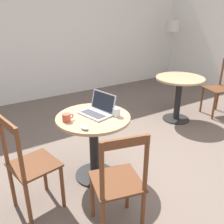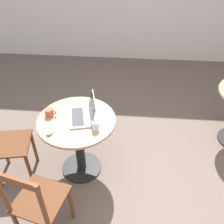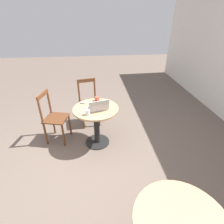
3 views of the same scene
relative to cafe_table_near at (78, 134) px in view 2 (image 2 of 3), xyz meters
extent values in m
plane|color=#66564C|center=(0.63, -0.35, -0.54)|extent=(16.00, 16.00, 0.00)
cylinder|color=black|center=(0.00, 0.00, -0.53)|extent=(0.44, 0.44, 0.02)
cylinder|color=black|center=(0.00, 0.00, -0.17)|extent=(0.10, 0.10, 0.68)
cylinder|color=tan|center=(0.00, 0.00, 0.18)|extent=(0.77, 0.77, 0.03)
cylinder|color=brown|center=(-0.30, -0.51, -0.31)|extent=(0.04, 0.04, 0.46)
cylinder|color=brown|center=(0.03, -0.59, -0.31)|extent=(0.04, 0.04, 0.46)
cube|color=#562F1A|center=(-0.18, -0.72, -0.07)|extent=(0.47, 0.47, 0.02)
cylinder|color=brown|center=(-0.38, -0.84, 0.18)|extent=(0.04, 0.04, 0.48)
cylinder|color=brown|center=(-0.06, -0.92, 0.18)|extent=(0.04, 0.04, 0.48)
cube|color=brown|center=(-0.22, -0.88, 0.39)|extent=(0.36, 0.11, 0.07)
cylinder|color=brown|center=(-0.54, 0.07, -0.31)|extent=(0.04, 0.04, 0.46)
cylinder|color=brown|center=(-0.48, -0.26, -0.31)|extent=(0.04, 0.04, 0.46)
cylinder|color=brown|center=(-0.87, 0.00, -0.31)|extent=(0.04, 0.04, 0.46)
cube|color=#562F1A|center=(-0.68, -0.13, -0.07)|extent=(0.45, 0.45, 0.02)
cube|color=#B7B7BC|center=(0.03, 0.02, 0.21)|extent=(0.27, 0.37, 0.02)
cube|color=#38383D|center=(0.01, 0.02, 0.22)|extent=(0.17, 0.30, 0.00)
cube|color=#B7B7BC|center=(0.15, 0.05, 0.31)|extent=(0.13, 0.34, 0.20)
cube|color=black|center=(0.15, 0.05, 0.31)|extent=(0.12, 0.31, 0.18)
ellipsoid|color=#B7B7BC|center=(-0.20, -0.21, 0.21)|extent=(0.06, 0.10, 0.03)
cylinder|color=#C64C38|center=(-0.28, 0.04, 0.24)|extent=(0.08, 0.08, 0.08)
torus|color=#C64C38|center=(-0.22, 0.04, 0.24)|extent=(0.05, 0.01, 0.05)
cylinder|color=silver|center=(0.21, -0.13, 0.24)|extent=(0.07, 0.07, 0.09)
camera|label=1|loc=(-1.08, -2.08, 1.24)|focal=40.00mm
camera|label=2|loc=(0.50, -1.82, 1.76)|focal=40.00mm
camera|label=3|loc=(2.57, -0.01, 1.60)|focal=28.00mm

